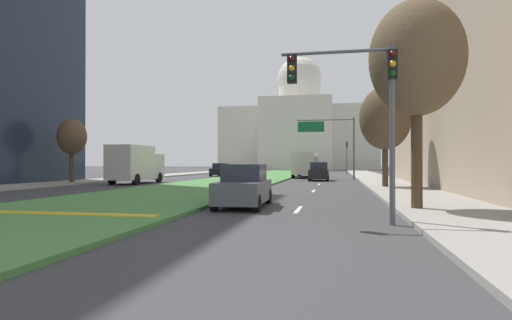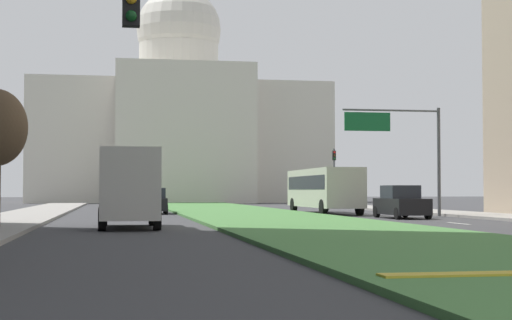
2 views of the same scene
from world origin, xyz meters
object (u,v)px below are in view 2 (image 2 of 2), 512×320
at_px(capitol_building, 179,128).
at_px(traffic_light_far_right, 334,170).
at_px(sedan_midblock, 401,203).
at_px(box_truck_delivery, 129,187).
at_px(overhead_guide_sign, 402,138).
at_px(sedan_distant, 153,202).
at_px(city_bus, 323,187).

height_order(capitol_building, traffic_light_far_right, capitol_building).
relative_size(sedan_midblock, box_truck_delivery, 0.67).
bearing_deg(overhead_guide_sign, sedan_distant, 151.33).
relative_size(overhead_guide_sign, city_bus, 0.59).
bearing_deg(overhead_guide_sign, capitol_building, 98.31).
height_order(overhead_guide_sign, city_bus, overhead_guide_sign).
bearing_deg(sedan_midblock, box_truck_delivery, -149.32).
distance_m(traffic_light_far_right, city_bus, 17.07).
distance_m(box_truck_delivery, city_bus, 22.48).
bearing_deg(sedan_distant, city_bus, -7.28).
xyz_separation_m(overhead_guide_sign, city_bus, (-3.16, 6.42, -2.90)).
relative_size(box_truck_delivery, city_bus, 0.58).
relative_size(sedan_distant, box_truck_delivery, 0.69).
distance_m(traffic_light_far_right, box_truck_delivery, 39.07).
bearing_deg(overhead_guide_sign, sedan_midblock, -112.09).
xyz_separation_m(traffic_light_far_right, sedan_midblock, (-3.30, -25.56, -2.47)).
height_order(sedan_midblock, city_bus, city_bus).
relative_size(traffic_light_far_right, overhead_guide_sign, 0.80).
bearing_deg(city_bus, traffic_light_far_right, 72.02).
bearing_deg(overhead_guide_sign, box_truck_delivery, -143.78).
bearing_deg(overhead_guide_sign, city_bus, 116.21).
height_order(traffic_light_far_right, sedan_distant, traffic_light_far_right).
bearing_deg(traffic_light_far_right, sedan_midblock, -97.35).
xyz_separation_m(overhead_guide_sign, box_truck_delivery, (-16.22, -11.88, -2.99)).
bearing_deg(sedan_distant, sedan_midblock, -39.47).
bearing_deg(city_bus, sedan_midblock, -78.26).
height_order(traffic_light_far_right, box_truck_delivery, traffic_light_far_right).
relative_size(traffic_light_far_right, sedan_midblock, 1.21).
bearing_deg(sedan_midblock, overhead_guide_sign, 67.91).
bearing_deg(capitol_building, sedan_midblock, -83.18).
bearing_deg(traffic_light_far_right, city_bus, -107.98).
height_order(sedan_distant, city_bus, city_bus).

